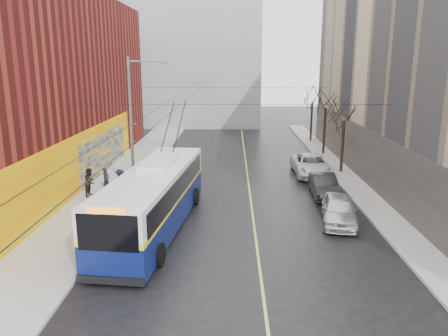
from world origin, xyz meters
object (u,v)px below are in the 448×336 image
object	(u,v)px
tree_near	(345,111)
tree_far	(313,95)
trolleybus	(154,198)
pedestrian_a	(106,180)
streetlight_pole	(133,122)
parked_car_a	(339,210)
following_car	(182,160)
tree_mid	(326,100)
parked_car_b	(324,186)
pedestrian_b	(90,182)
parked_car_c	(311,165)
pedestrian_c	(120,181)

from	to	relation	value
tree_near	tree_far	world-z (taller)	tree_far
trolleybus	pedestrian_a	bearing A→B (deg)	130.72
tree_near	pedestrian_a	world-z (taller)	tree_near
streetlight_pole	parked_car_a	distance (m)	13.98
streetlight_pole	tree_far	world-z (taller)	streetlight_pole
trolleybus	following_car	distance (m)	13.46
tree_mid	parked_car_a	bearing A→B (deg)	-98.81
streetlight_pole	parked_car_b	xyz separation A→B (m)	(12.50, -0.23, -4.13)
pedestrian_b	parked_car_c	bearing A→B (deg)	-60.75
pedestrian_b	streetlight_pole	bearing A→B (deg)	-64.25
streetlight_pole	parked_car_b	bearing A→B (deg)	-1.07
parked_car_b	pedestrian_c	bearing A→B (deg)	-177.81
parked_car_c	pedestrian_b	size ratio (longest dim) A/B	3.12
streetlight_pole	parked_car_b	distance (m)	13.16
tree_far	following_car	xyz separation A→B (m)	(-12.89, -12.83, -4.43)
tree_near	parked_car_c	world-z (taller)	tree_near
tree_far	tree_near	bearing A→B (deg)	-90.00
streetlight_pole	tree_near	xyz separation A→B (m)	(15.14, 6.00, 0.13)
parked_car_a	pedestrian_c	xyz separation A→B (m)	(-13.30, 4.87, 0.20)
parked_car_a	parked_car_b	bearing A→B (deg)	97.88
tree_far	trolleybus	bearing A→B (deg)	-115.98
tree_far	parked_car_b	xyz separation A→B (m)	(-2.64, -20.23, -4.42)
tree_near	following_car	bearing A→B (deg)	174.83
parked_car_b	parked_car_c	xyz separation A→B (m)	(0.14, 5.58, 0.08)
tree_near	tree_mid	size ratio (longest dim) A/B	0.96
parked_car_b	pedestrian_a	bearing A→B (deg)	-179.28
pedestrian_c	tree_far	bearing A→B (deg)	-98.42
tree_near	parked_car_a	size ratio (longest dim) A/B	1.41
tree_far	pedestrian_c	world-z (taller)	tree_far
tree_mid	pedestrian_a	distance (m)	21.93
parked_car_a	parked_car_c	bearing A→B (deg)	98.23
tree_mid	pedestrian_b	world-z (taller)	tree_mid
following_car	pedestrian_b	size ratio (longest dim) A/B	2.24
parked_car_a	parked_car_b	distance (m)	4.96
following_car	pedestrian_c	world-z (taller)	pedestrian_c
tree_near	tree_mid	xyz separation A→B (m)	(0.00, 7.00, 0.28)
tree_far	pedestrian_b	distance (m)	27.86
pedestrian_b	pedestrian_c	bearing A→B (deg)	-64.07
parked_car_a	parked_car_b	size ratio (longest dim) A/B	1.04
tree_near	pedestrian_a	distance (m)	18.61
tree_mid	trolleybus	size ratio (longest dim) A/B	0.51
tree_far	parked_car_b	bearing A→B (deg)	-97.44
streetlight_pole	tree_mid	world-z (taller)	streetlight_pole
tree_mid	pedestrian_b	xyz separation A→B (m)	(-17.92, -13.94, -4.17)
following_car	pedestrian_c	size ratio (longest dim) A/B	2.53
streetlight_pole	following_car	world-z (taller)	streetlight_pole
tree_far	parked_car_a	bearing A→B (deg)	-96.39
tree_mid	following_car	xyz separation A→B (m)	(-12.89, -5.83, -4.55)
streetlight_pole	tree_far	distance (m)	25.09
trolleybus	parked_car_b	distance (m)	11.84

